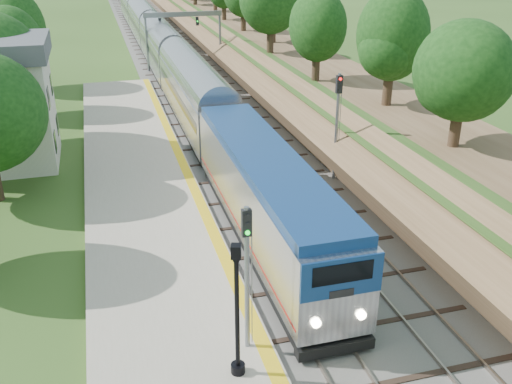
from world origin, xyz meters
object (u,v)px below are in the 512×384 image
object	(u,v)px
train	(162,52)
signal_farside	(337,116)
signal_platform	(247,264)
lamppost_far	(237,319)
signal_gantry	(183,25)

from	to	relation	value
train	signal_farside	size ratio (longest dim) A/B	15.23
signal_platform	train	bearing A→B (deg)	86.44
lamppost_far	signal_farside	xyz separation A→B (m)	(9.75, 15.12, 1.50)
signal_gantry	signal_farside	xyz separation A→B (m)	(3.73, -33.31, -0.78)
signal_platform	signal_farside	distance (m)	16.62
signal_gantry	signal_platform	distance (m)	47.53
train	signal_gantry	bearing A→B (deg)	13.49
train	signal_farside	distance (m)	33.35
lamppost_far	signal_farside	distance (m)	18.05
signal_gantry	signal_farside	bearing A→B (deg)	-83.61
train	lamppost_far	world-z (taller)	lamppost_far
train	signal_platform	size ratio (longest dim) A/B	17.90
signal_gantry	lamppost_far	bearing A→B (deg)	-97.08
signal_gantry	signal_platform	world-z (taller)	signal_gantry
signal_gantry	signal_platform	bearing A→B (deg)	-96.49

